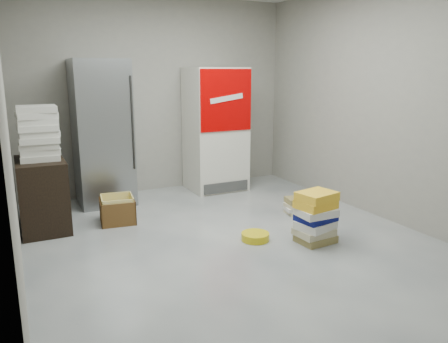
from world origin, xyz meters
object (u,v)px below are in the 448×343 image
coke_cooler (216,129)px  phonebook_stack_main (316,217)px  cardboard_box (118,211)px  wood_shelf (43,194)px  steel_fridge (102,133)px

coke_cooler → phonebook_stack_main: 2.49m
coke_cooler → cardboard_box: (-1.69, -0.88, -0.77)m
coke_cooler → phonebook_stack_main: coke_cooler is taller
wood_shelf → cardboard_box: bearing=-10.9°
steel_fridge → coke_cooler: 1.65m
wood_shelf → steel_fridge: bearing=41.3°
steel_fridge → cardboard_box: steel_fridge is taller
phonebook_stack_main → wood_shelf: bearing=139.5°
steel_fridge → cardboard_box: size_ratio=4.33×
coke_cooler → cardboard_box: coke_cooler is taller
phonebook_stack_main → cardboard_box: 2.30m
coke_cooler → wood_shelf: 2.63m
coke_cooler → wood_shelf: bearing=-163.7°
steel_fridge → coke_cooler: size_ratio=1.06×
wood_shelf → phonebook_stack_main: 3.01m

